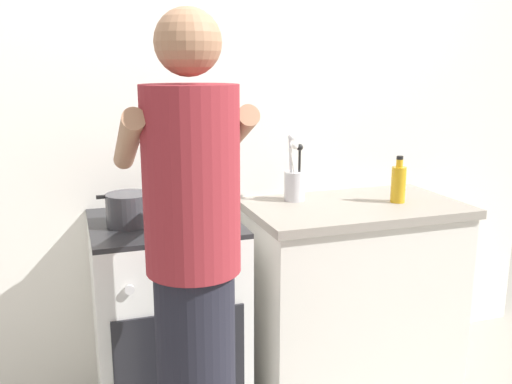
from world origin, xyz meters
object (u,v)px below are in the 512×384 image
Objects in this scene: stove_range at (167,320)px; utensil_crock at (295,183)px; person at (194,281)px; pot at (129,209)px; mixing_bowl at (197,210)px; oil_bottle at (398,183)px.

utensil_crock is at bearing 13.43° from stove_range.
person is (-0.00, -0.60, 0.41)m from stove_range.
stove_range is at bearing 89.76° from person.
pot is at bearing 103.50° from person.
mixing_bowl is at bearing -0.06° from pot.
person is (-0.66, -0.75, -0.13)m from utensil_crock.
utensil_crock is (0.66, 0.16, 0.54)m from stove_range.
utensil_crock is at bearing 157.26° from oil_bottle.
utensil_crock is 0.19× the size of person.
oil_bottle reaches higher than pot.
mixing_bowl is (0.28, -0.00, -0.02)m from pot.
utensil_crock is 0.49m from oil_bottle.
person is (0.14, -0.57, -0.11)m from pot.
pot is 0.82m from utensil_crock.
utensil_crock is at bearing 48.75° from person.
stove_range is at bearing 178.35° from oil_bottle.
mixing_bowl is 0.97m from oil_bottle.
person is (-0.14, -0.57, -0.08)m from mixing_bowl.
utensil_crock is at bearing 12.71° from pot.
person reaches higher than utensil_crock.
stove_range is at bearing 170.56° from mixing_bowl.
stove_range is 0.54m from pot.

